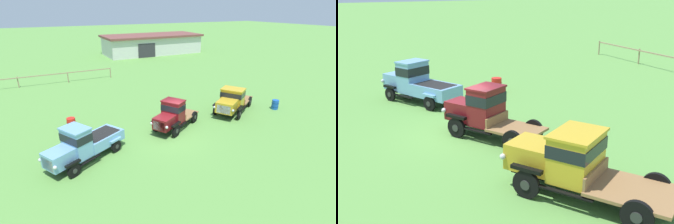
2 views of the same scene
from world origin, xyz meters
TOP-DOWN VIEW (x-y plane):
  - ground_plane at (0.00, 0.00)m, footprint 240.00×240.00m
  - paddock_fence at (-6.82, 18.12)m, footprint 15.52×0.52m
  - vintage_truck_foreground_near at (-5.91, -0.32)m, footprint 5.04×3.68m
  - vintage_truck_second_in_line at (0.58, 0.98)m, footprint 4.66×3.65m
  - vintage_truck_midrow_center at (6.49, 1.51)m, footprint 5.50×4.43m
  - oil_drum_beside_row at (-5.93, 4.36)m, footprint 0.63×0.63m

SIDE VIEW (x-z plane):
  - ground_plane at x=0.00m, z-range 0.00..0.00m
  - oil_drum_beside_row at x=-5.93m, z-range 0.00..0.90m
  - paddock_fence at x=-6.82m, z-range 0.32..1.56m
  - vintage_truck_foreground_near at x=-5.91m, z-range -0.05..2.20m
  - vintage_truck_midrow_center at x=6.49m, z-range 0.08..2.19m
  - vintage_truck_second_in_line at x=0.58m, z-range 0.03..2.25m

